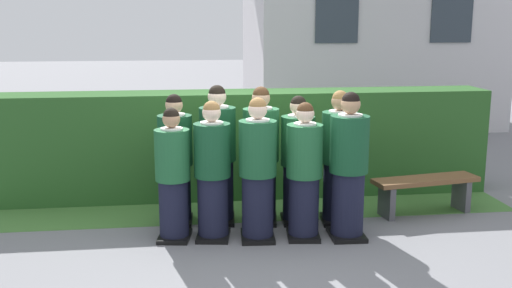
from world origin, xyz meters
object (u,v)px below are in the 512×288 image
student_front_row_2 (258,173)px  student_rear_row_1 (218,158)px  student_rear_row_4 (339,161)px  student_front_row_1 (212,174)px  student_rear_row_0 (176,163)px  wooden_bench (425,188)px  student_front_row_3 (304,174)px  student_front_row_0 (173,178)px  student_front_row_4 (349,169)px  student_rear_row_3 (298,163)px  student_rear_row_2 (261,159)px

student_front_row_2 → student_rear_row_1: student_rear_row_1 is taller
student_rear_row_4 → student_front_row_1: bearing=-166.7°
student_rear_row_0 → wooden_bench: student_rear_row_0 is taller
student_front_row_3 → student_front_row_1: bearing=173.8°
student_rear_row_4 → student_rear_row_1: bearing=172.2°
student_front_row_3 → student_front_row_0: bearing=174.8°
student_front_row_0 → student_front_row_2: (0.95, -0.11, 0.06)m
student_front_row_1 → student_front_row_4: 1.55m
wooden_bench → student_rear_row_4: bearing=-172.1°
student_rear_row_1 → student_rear_row_4: student_rear_row_1 is taller
student_rear_row_1 → student_rear_row_4: (1.46, -0.20, -0.03)m
student_front_row_4 → wooden_bench: (1.23, 0.70, -0.46)m
student_front_row_3 → student_front_row_4: 0.51m
student_rear_row_0 → student_front_row_2: bearing=-36.5°
student_front_row_3 → wooden_bench: (1.73, 0.65, -0.40)m
student_front_row_0 → wooden_bench: size_ratio=1.06×
student_rear_row_3 → student_front_row_4: bearing=-52.2°
student_front_row_0 → student_rear_row_2: size_ratio=0.90×
student_front_row_0 → student_rear_row_2: (1.07, 0.48, 0.08)m
student_rear_row_1 → student_rear_row_4: 1.48m
student_rear_row_0 → student_rear_row_1: 0.52m
student_rear_row_2 → student_rear_row_4: 0.95m
student_rear_row_2 → wooden_bench: 2.19m
student_front_row_4 → student_rear_row_1: student_rear_row_1 is taller
student_front_row_1 → student_front_row_2: student_front_row_2 is taller
student_front_row_1 → student_front_row_4: student_front_row_4 is taller
student_front_row_4 → student_rear_row_2: (-0.92, 0.67, -0.00)m
student_front_row_3 → student_rear_row_2: 0.74m
student_rear_row_4 → student_front_row_3: bearing=-137.6°
student_front_row_3 → student_front_row_4: (0.50, -0.05, 0.06)m
student_front_row_3 → student_rear_row_4: bearing=42.4°
student_rear_row_4 → student_front_row_2: bearing=-156.6°
student_front_row_0 → student_front_row_1: 0.45m
student_front_row_2 → student_rear_row_2: size_ratio=0.97×
student_front_row_2 → student_front_row_4: bearing=-4.3°
student_rear_row_1 → student_rear_row_3: bearing=-7.7°
student_rear_row_1 → student_rear_row_4: size_ratio=1.04×
student_front_row_0 → student_front_row_2: size_ratio=0.93×
student_front_row_0 → student_rear_row_1: 0.78m
student_front_row_4 → student_rear_row_3: 0.77m
student_front_row_1 → student_rear_row_1: student_rear_row_1 is taller
student_front_row_3 → student_rear_row_1: bearing=143.9°
student_rear_row_4 → student_front_row_4: bearing=-92.7°
student_front_row_1 → student_rear_row_3: 1.15m
student_front_row_1 → wooden_bench: (2.77, 0.54, -0.41)m
student_front_row_2 → student_rear_row_2: 0.60m
student_front_row_0 → student_rear_row_1: (0.54, 0.55, 0.09)m
student_rear_row_0 → student_rear_row_1: student_rear_row_1 is taller
student_rear_row_1 → student_rear_row_0: bearing=177.6°
student_front_row_2 → student_rear_row_1: size_ratio=0.96×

